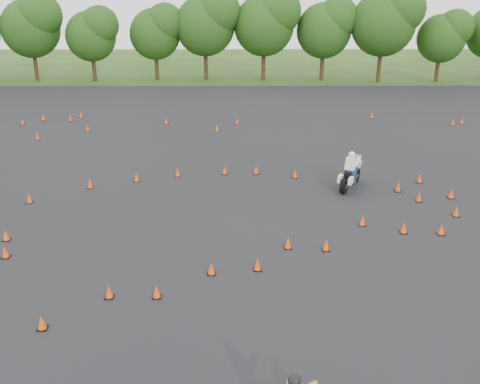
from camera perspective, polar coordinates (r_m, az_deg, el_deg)
name	(u,v)px	position (r m, az deg, el deg)	size (l,w,h in m)	color
ground	(241,260)	(20.33, 0.07, -7.27)	(140.00, 140.00, 0.00)	#2D5119
asphalt_pad	(240,200)	(25.76, -0.03, -0.86)	(62.00, 62.00, 0.00)	black
treeline	(276,41)	(53.44, 3.83, 15.80)	(87.15, 32.36, 10.82)	#214313
traffic_cones	(232,196)	(25.69, -0.89, -0.38)	(36.44, 33.30, 0.45)	#FA480A
rider_white	(351,169)	(27.54, 11.73, 2.38)	(2.58, 0.79, 1.99)	white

